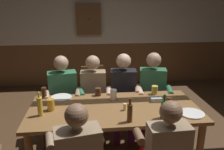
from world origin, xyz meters
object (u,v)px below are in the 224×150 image
object	(u,v)px
plate_1	(61,97)
wall_dart_cabinet	(89,19)
person_3	(153,91)
pint_glass_1	(113,95)
pint_glass_4	(51,105)
pint_glass_3	(98,92)
person_0	(63,95)
person_5	(164,150)
chair_empty_near_left	(94,90)
bottle_2	(164,109)
bottle_1	(40,106)
person_1	(93,94)
person_2	(123,92)
pint_glass_2	(169,103)
dining_table	(114,115)
pint_glass_0	(44,93)
plate_0	(192,113)
condiment_caddy	(156,99)
bottle_0	(130,112)
table_candle	(125,107)
pint_glass_5	(155,90)

from	to	relation	value
plate_1	wall_dart_cabinet	xyz separation A→B (m)	(0.40, 2.65, 0.80)
person_3	pint_glass_1	world-z (taller)	person_3
person_3	pint_glass_4	xyz separation A→B (m)	(-1.38, -0.68, 0.15)
pint_glass_3	wall_dart_cabinet	xyz separation A→B (m)	(-0.08, 2.61, 0.75)
person_0	person_5	bearing A→B (deg)	117.71
person_3	pint_glass_4	world-z (taller)	person_3
chair_empty_near_left	pint_glass_4	distance (m)	1.53
bottle_2	pint_glass_1	world-z (taller)	bottle_2
chair_empty_near_left	bottle_1	world-z (taller)	bottle_1
person_1	person_2	xyz separation A→B (m)	(0.44, 0.00, 0.01)
pint_glass_2	dining_table	bearing A→B (deg)	173.91
person_1	person_0	bearing A→B (deg)	0.28
person_5	person_0	bearing A→B (deg)	125.40
person_3	pint_glass_0	xyz separation A→B (m)	(-1.52, -0.30, 0.16)
plate_0	pint_glass_2	xyz separation A→B (m)	(-0.20, 0.19, 0.06)
plate_0	condiment_caddy	bearing A→B (deg)	127.79
person_1	bottle_0	world-z (taller)	person_1
condiment_caddy	bottle_0	world-z (taller)	bottle_0
person_5	table_candle	bearing A→B (deg)	113.29
person_2	pint_glass_1	world-z (taller)	person_2
pint_glass_0	pint_glass_1	size ratio (longest dim) A/B	1.02
person_0	pint_glass_2	size ratio (longest dim) A/B	9.79
bottle_1	pint_glass_3	size ratio (longest dim) A/B	2.64
plate_1	pint_glass_4	size ratio (longest dim) A/B	1.95
person_3	pint_glass_0	world-z (taller)	person_3
pint_glass_1	pint_glass_5	distance (m)	0.59
person_5	pint_glass_5	world-z (taller)	person_5
pint_glass_1	bottle_2	bearing A→B (deg)	-48.79
person_1	wall_dart_cabinet	bearing A→B (deg)	-88.12
pint_glass_0	bottle_0	bearing A→B (deg)	-37.01
pint_glass_2	pint_glass_5	world-z (taller)	pint_glass_2
plate_0	pint_glass_2	size ratio (longest dim) A/B	2.15
person_0	person_3	xyz separation A→B (m)	(1.31, -0.01, 0.00)
person_1	person_2	bearing A→B (deg)	-178.12
person_5	pint_glass_4	xyz separation A→B (m)	(-1.12, 0.69, 0.20)
dining_table	pint_glass_5	world-z (taller)	pint_glass_5
pint_glass_0	pint_glass_5	bearing A→B (deg)	-0.84
condiment_caddy	pint_glass_1	world-z (taller)	pint_glass_1
bottle_1	pint_glass_3	distance (m)	0.83
plate_1	pint_glass_1	bearing A→B (deg)	-11.13
person_0	pint_glass_2	xyz separation A→B (m)	(1.29, -0.76, 0.15)
condiment_caddy	pint_glass_0	xyz separation A→B (m)	(-1.40, 0.26, 0.05)
person_0	pint_glass_4	distance (m)	0.71
person_2	pint_glass_3	bearing A→B (deg)	42.51
pint_glass_1	pint_glass_3	bearing A→B (deg)	137.64
pint_glass_5	wall_dart_cabinet	distance (m)	2.87
person_2	pint_glass_3	distance (m)	0.51
dining_table	chair_empty_near_left	distance (m)	1.42
condiment_caddy	pint_glass_0	bearing A→B (deg)	169.63
pint_glass_0	pint_glass_1	distance (m)	0.89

